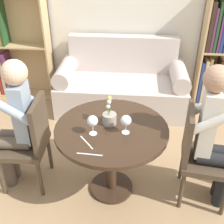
% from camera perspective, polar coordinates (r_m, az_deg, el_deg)
% --- Properties ---
extents(ground_plane, '(16.00, 16.00, 0.00)m').
position_cam_1_polar(ground_plane, '(2.78, -0.09, -15.16)').
color(ground_plane, tan).
extents(round_table, '(0.94, 0.94, 0.71)m').
position_cam_1_polar(round_table, '(2.39, -0.11, -5.90)').
color(round_table, '#382619').
rests_on(round_table, ground_plane).
extents(couch, '(1.69, 0.80, 0.92)m').
position_cam_1_polar(couch, '(3.83, 1.95, 5.29)').
color(couch, beige).
rests_on(couch, ground_plane).
extents(bookshelf_left, '(0.81, 0.28, 1.52)m').
position_cam_1_polar(bookshelf_left, '(4.27, -19.31, 12.55)').
color(bookshelf_left, tan).
rests_on(bookshelf_left, ground_plane).
extents(bookshelf_right, '(0.81, 0.28, 1.52)m').
position_cam_1_polar(bookshelf_right, '(4.07, 21.33, 10.89)').
color(bookshelf_right, tan).
rests_on(bookshelf_right, ground_plane).
extents(chair_left, '(0.44, 0.44, 0.90)m').
position_cam_1_polar(chair_left, '(2.63, -16.43, -5.48)').
color(chair_left, '#473828').
rests_on(chair_left, ground_plane).
extents(chair_right, '(0.47, 0.47, 0.90)m').
position_cam_1_polar(chair_right, '(2.50, 17.29, -7.89)').
color(chair_right, '#473828').
rests_on(chair_right, ground_plane).
extents(person_left, '(0.43, 0.35, 1.26)m').
position_cam_1_polar(person_left, '(2.56, -18.91, -2.22)').
color(person_left, brown).
rests_on(person_left, ground_plane).
extents(person_right, '(0.45, 0.38, 1.29)m').
position_cam_1_polar(person_right, '(2.39, 20.09, -4.71)').
color(person_right, black).
rests_on(person_right, ground_plane).
extents(wine_glass_left, '(0.09, 0.09, 0.17)m').
position_cam_1_polar(wine_glass_left, '(2.18, -3.97, -1.92)').
color(wine_glass_left, white).
rests_on(wine_glass_left, round_table).
extents(wine_glass_right, '(0.09, 0.09, 0.16)m').
position_cam_1_polar(wine_glass_right, '(2.19, 2.86, -1.85)').
color(wine_glass_right, white).
rests_on(wine_glass_right, round_table).
extents(flower_vase, '(0.12, 0.12, 0.24)m').
position_cam_1_polar(flower_vase, '(2.32, -0.52, -0.94)').
color(flower_vase, '#9E9384').
rests_on(flower_vase, round_table).
extents(knife_left_setting, '(0.13, 0.16, 0.00)m').
position_cam_1_polar(knife_left_setting, '(2.16, -5.21, -6.15)').
color(knife_left_setting, silver).
rests_on(knife_left_setting, round_table).
extents(fork_left_setting, '(0.19, 0.02, 0.00)m').
position_cam_1_polar(fork_left_setting, '(2.05, -4.57, -8.56)').
color(fork_left_setting, silver).
rests_on(fork_left_setting, round_table).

